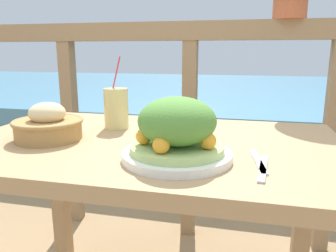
# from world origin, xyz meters

# --- Properties ---
(patio_table) EXTENTS (1.14, 0.71, 0.73)m
(patio_table) POSITION_xyz_m (0.00, 0.00, 0.63)
(patio_table) COLOR tan
(patio_table) RESTS_ON ground_plane
(railing_fence) EXTENTS (2.80, 0.08, 1.13)m
(railing_fence) POSITION_xyz_m (0.00, 0.73, 0.77)
(railing_fence) COLOR #937551
(railing_fence) RESTS_ON ground_plane
(sea_backdrop) EXTENTS (12.00, 4.00, 0.56)m
(sea_backdrop) POSITION_xyz_m (0.00, 3.23, 0.28)
(sea_backdrop) COLOR teal
(sea_backdrop) RESTS_ON ground_plane
(salad_plate) EXTENTS (0.27, 0.27, 0.16)m
(salad_plate) POSITION_xyz_m (0.11, -0.16, 0.80)
(salad_plate) COLOR white
(salad_plate) RESTS_ON patio_table
(drink_glass) EXTENTS (0.08, 0.08, 0.24)m
(drink_glass) POSITION_xyz_m (-0.16, 0.13, 0.80)
(drink_glass) COLOR #DBCC7F
(drink_glass) RESTS_ON patio_table
(bread_basket) EXTENTS (0.21, 0.21, 0.11)m
(bread_basket) POSITION_xyz_m (-0.30, -0.06, 0.78)
(bread_basket) COLOR #AD7F47
(bread_basket) RESTS_ON patio_table
(fork) EXTENTS (0.03, 0.18, 0.00)m
(fork) POSITION_xyz_m (0.32, -0.18, 0.73)
(fork) COLOR silver
(fork) RESTS_ON patio_table
(knife) EXTENTS (0.04, 0.18, 0.00)m
(knife) POSITION_xyz_m (0.31, -0.13, 0.73)
(knife) COLOR silver
(knife) RESTS_ON patio_table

